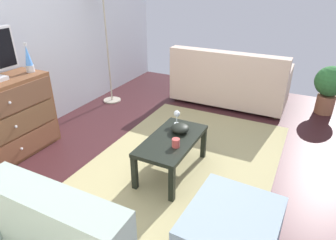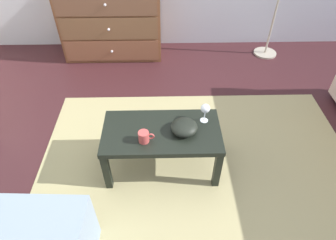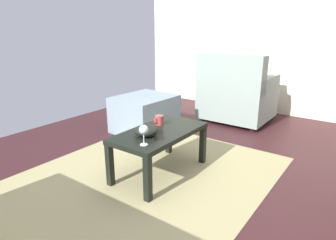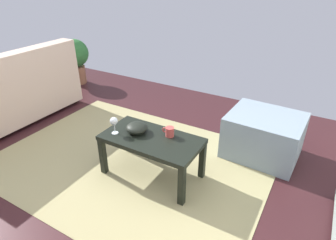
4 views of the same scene
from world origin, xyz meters
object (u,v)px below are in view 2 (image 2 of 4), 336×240
object	(u,v)px
coffee_table	(162,136)
wine_glass	(205,109)
bowl_decorative	(184,127)
mug	(144,137)
dresser	(111,20)

from	to	relation	value
coffee_table	wine_glass	world-z (taller)	wine_glass
bowl_decorative	mug	bearing A→B (deg)	-162.76
dresser	wine_glass	size ratio (longest dim) A/B	7.35
dresser	wine_glass	distance (m)	1.93
dresser	bowl_decorative	xyz separation A→B (m)	(0.74, -1.81, 0.00)
wine_glass	mug	xyz separation A→B (m)	(-0.44, -0.20, -0.07)
dresser	wine_glass	world-z (taller)	dresser
coffee_table	wine_glass	xyz separation A→B (m)	(0.32, 0.10, 0.17)
dresser	bowl_decorative	world-z (taller)	dresser
dresser	mug	distance (m)	1.95
dresser	mug	size ratio (longest dim) A/B	10.12
wine_glass	bowl_decorative	world-z (taller)	wine_glass
mug	wine_glass	bearing A→B (deg)	24.29
bowl_decorative	wine_glass	bearing A→B (deg)	35.12
dresser	mug	world-z (taller)	dresser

